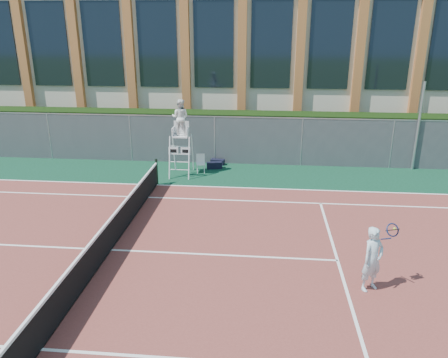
# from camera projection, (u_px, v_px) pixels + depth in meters

# --- Properties ---
(ground) EXTENTS (120.00, 120.00, 0.00)m
(ground) POSITION_uv_depth(u_px,v_px,m) (111.00, 251.00, 12.54)
(ground) COLOR #233814
(apron) EXTENTS (36.00, 20.00, 0.01)m
(apron) POSITION_uv_depth(u_px,v_px,m) (122.00, 235.00, 13.48)
(apron) COLOR #0B321C
(apron) RESTS_ON ground
(tennis_court) EXTENTS (23.77, 10.97, 0.02)m
(tennis_court) POSITION_uv_depth(u_px,v_px,m) (111.00, 250.00, 12.53)
(tennis_court) COLOR brown
(tennis_court) RESTS_ON apron
(tennis_net) EXTENTS (0.10, 11.30, 1.10)m
(tennis_net) POSITION_uv_depth(u_px,v_px,m) (109.00, 234.00, 12.36)
(tennis_net) COLOR black
(tennis_net) RESTS_ON ground
(fence) EXTENTS (40.00, 0.06, 2.20)m
(fence) POSITION_uv_depth(u_px,v_px,m) (172.00, 139.00, 20.45)
(fence) COLOR #595E60
(fence) RESTS_ON ground
(hedge) EXTENTS (40.00, 1.40, 2.20)m
(hedge) POSITION_uv_depth(u_px,v_px,m) (177.00, 134.00, 21.58)
(hedge) COLOR black
(hedge) RESTS_ON ground
(building) EXTENTS (45.00, 10.60, 8.22)m
(building) POSITION_uv_depth(u_px,v_px,m) (200.00, 59.00, 28.04)
(building) COLOR beige
(building) RESTS_ON ground
(steel_pole) EXTENTS (0.12, 0.12, 3.91)m
(steel_pole) POSITION_uv_depth(u_px,v_px,m) (418.00, 127.00, 19.09)
(steel_pole) COLOR #9EA0A5
(steel_pole) RESTS_ON ground
(umpire_chair) EXTENTS (0.92, 1.42, 3.30)m
(umpire_chair) POSITION_uv_depth(u_px,v_px,m) (180.00, 120.00, 18.30)
(umpire_chair) COLOR white
(umpire_chair) RESTS_ON ground
(plastic_chair) EXTENTS (0.44, 0.44, 0.80)m
(plastic_chair) POSITION_uv_depth(u_px,v_px,m) (201.00, 162.00, 19.20)
(plastic_chair) COLOR silver
(plastic_chair) RESTS_ON apron
(sports_bag_near) EXTENTS (0.73, 0.43, 0.29)m
(sports_bag_near) POSITION_uv_depth(u_px,v_px,m) (214.00, 165.00, 19.77)
(sports_bag_near) COLOR black
(sports_bag_near) RESTS_ON apron
(sports_bag_far) EXTENTS (0.66, 0.37, 0.25)m
(sports_bag_far) POSITION_uv_depth(u_px,v_px,m) (218.00, 162.00, 20.36)
(sports_bag_far) COLOR black
(sports_bag_far) RESTS_ON apron
(tennis_player) EXTENTS (0.98, 0.76, 1.66)m
(tennis_player) POSITION_uv_depth(u_px,v_px,m) (373.00, 259.00, 10.40)
(tennis_player) COLOR silver
(tennis_player) RESTS_ON tennis_court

